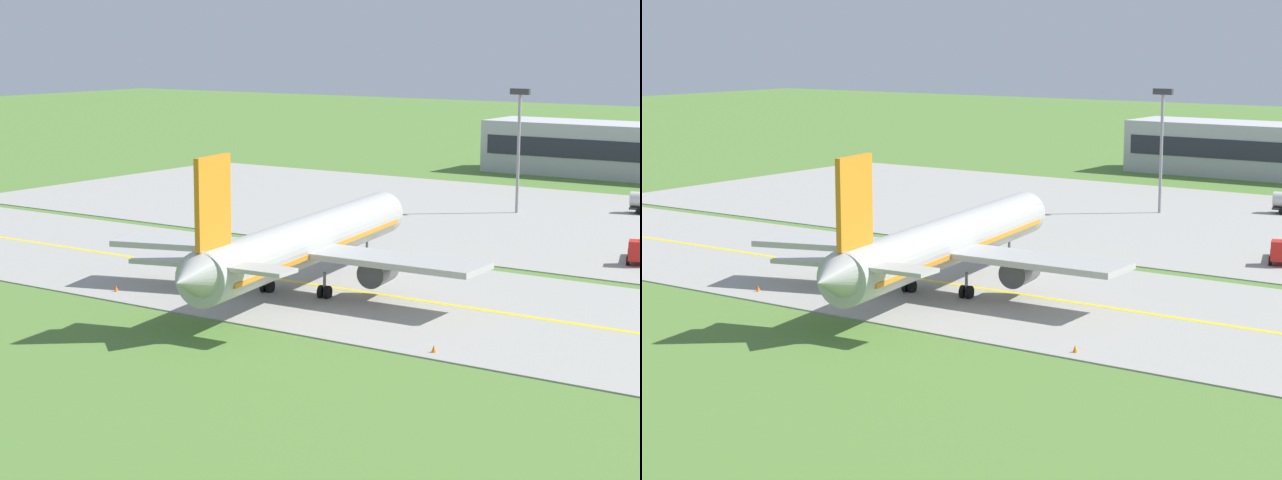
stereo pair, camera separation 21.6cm
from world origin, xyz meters
The scene contains 10 objects.
ground_plane centered at (0.00, 0.00, 0.00)m, with size 500.00×500.00×0.00m, color #517A33.
taxiway_strip centered at (0.00, 0.00, 0.05)m, with size 240.00×28.00×0.10m, color #9E9B93.
apron_pad centered at (10.00, 42.00, 0.05)m, with size 140.00×52.00×0.10m, color #9E9B93.
taxiway_centreline centered at (0.00, 0.00, 0.11)m, with size 220.00×0.60×0.01m, color yellow.
airplane_lead centered at (7.65, -2.47, 4.13)m, with size 32.20×39.53×12.70m.
service_truck_baggage centered at (26.34, 24.85, 1.18)m, with size 3.90×6.72×2.59m.
apron_light_mast centered at (3.80, 46.14, 9.33)m, with size 2.40×0.50×14.70m.
traffic_cone_near_edge centered at (1.43, 12.13, 0.30)m, with size 0.44×0.44×0.60m, color orange.
traffic_cone_mid_edge centered at (-4.95, -11.45, 0.30)m, with size 0.44×0.44×0.60m, color orange.
traffic_cone_far_edge centered at (25.61, -12.58, 0.30)m, with size 0.44×0.44×0.60m, color orange.
Camera 1 is at (62.00, -78.05, 21.13)m, focal length 64.88 mm.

